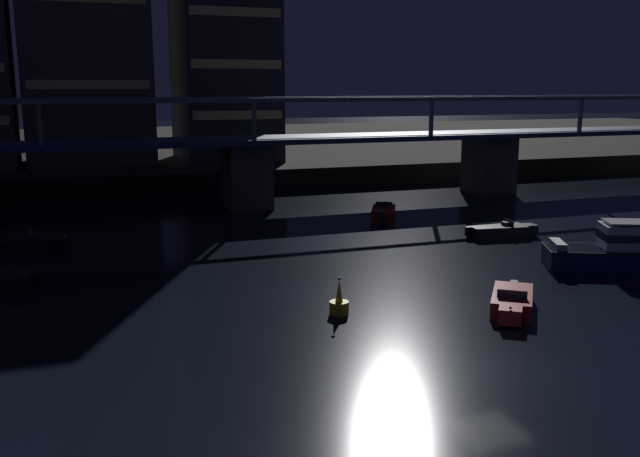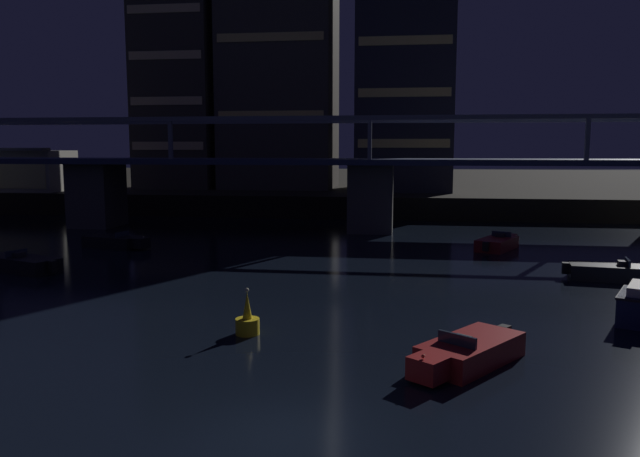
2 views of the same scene
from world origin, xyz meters
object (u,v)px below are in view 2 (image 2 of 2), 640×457
Objects in this scene: speedboat_near_center at (24,264)px; speedboat_mid_left at (498,243)px; tower_west_low at (179,81)px; speedboat_mid_center at (115,242)px; speedboat_far_left at (467,352)px; waterfront_pavilion at (13,170)px; channel_buoy at (247,322)px; tower_west_tall at (279,7)px; tower_central at (405,72)px; river_bridge at (371,181)px; speedboat_near_right at (614,272)px.

speedboat_near_center is 1.03× the size of speedboat_mid_left.
tower_west_low reaches higher than speedboat_mid_center.
speedboat_far_left is at bearing -61.10° from tower_west_low.
waterfront_pavilion reaches higher than speedboat_mid_left.
speedboat_mid_center is 23.34m from channel_buoy.
speedboat_near_center is at bearing -98.38° from speedboat_mid_center.
tower_west_tall is 8.06× the size of speedboat_mid_center.
speedboat_near_center is at bearing -82.63° from tower_west_low.
speedboat_far_left is (2.24, -51.69, -14.83)m from tower_central.
tower_west_tall reaches higher than speedboat_mid_left.
tower_west_tall is at bearing 99.89° from channel_buoy.
tower_west_tall is at bearing 80.67° from speedboat_mid_center.
tower_west_low is (-23.51, 19.43, 10.48)m from river_bridge.
tower_central reaches higher than speedboat_mid_center.
speedboat_mid_center is (-17.19, -11.05, -3.76)m from river_bridge.
speedboat_mid_left and speedboat_mid_center have the same top height.
tower_west_low is 4.95× the size of speedboat_near_center.
river_bridge is 29.96m from channel_buoy.
river_bridge is 4.07× the size of tower_west_low.
speedboat_mid_left is at bearing 6.18° from speedboat_mid_center.
channel_buoy is (14.20, -18.53, 0.06)m from speedboat_mid_center.
channel_buoy is (-7.80, 2.27, 0.06)m from speedboat_far_left.
speedboat_near_right is (37.22, -37.05, -14.24)m from tower_west_low.
speedboat_near_center is (21.56, -31.54, -4.02)m from waterfront_pavilion.
speedboat_near_center is 29.88m from speedboat_mid_left.
speedboat_near_right and speedboat_mid_center have the same top height.
channel_buoy is (-2.99, -29.58, -3.70)m from river_bridge.
speedboat_near_right is (13.71, -17.62, -3.76)m from river_bridge.
speedboat_near_center is 1.09× the size of speedboat_far_left.
speedboat_near_right is at bearing -12.01° from speedboat_mid_center.
speedboat_near_center is at bearing -118.04° from tower_central.
tower_west_low is at bearing 118.90° from speedboat_far_left.
river_bridge is 32.43m from speedboat_far_left.
speedboat_near_center is 26.28m from speedboat_far_left.
tower_west_low is 41.87m from speedboat_near_center.
tower_west_tall is 8.00× the size of speedboat_near_right.
speedboat_near_right is 1.06× the size of speedboat_mid_left.
tower_central reaches higher than speedboat_far_left.
waterfront_pavilion is 32.62m from speedboat_mid_center.
waterfront_pavilion is at bearing -155.52° from tower_west_low.
waterfront_pavilion is at bearing 157.76° from speedboat_mid_left.
speedboat_near_center is at bearing -55.65° from waterfront_pavilion.
tower_central is at bearing 61.96° from speedboat_near_center.
tower_west_tall reaches higher than speedboat_far_left.
river_bridge is 41.75m from waterfront_pavilion.
river_bridge is at bearing -97.37° from tower_central.
tower_central is at bearing 83.58° from channel_buoy.
tower_west_low is 5.12× the size of speedboat_mid_left.
speedboat_mid_left is 26.50m from speedboat_mid_center.
tower_west_low is 54.99m from channel_buoy.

